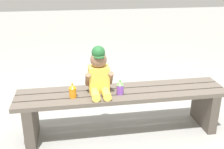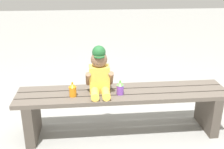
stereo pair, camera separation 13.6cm
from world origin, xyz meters
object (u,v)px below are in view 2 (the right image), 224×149
at_px(child_figure, 99,73).
at_px(sippy_cup_left, 73,90).
at_px(sippy_cup_right, 120,88).
at_px(park_bench, 123,104).

height_order(child_figure, sippy_cup_left, child_figure).
bearing_deg(sippy_cup_right, child_figure, 161.47).
distance_m(park_bench, sippy_cup_left, 0.46).
relative_size(park_bench, sippy_cup_left, 14.61).
xyz_separation_m(child_figure, sippy_cup_left, (-0.22, -0.06, -0.12)).
bearing_deg(park_bench, sippy_cup_right, -122.63).
bearing_deg(child_figure, sippy_cup_right, -18.53).
bearing_deg(child_figure, park_bench, -2.02).
xyz_separation_m(sippy_cup_left, sippy_cup_right, (0.39, 0.00, 0.00)).
height_order(park_bench, child_figure, child_figure).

